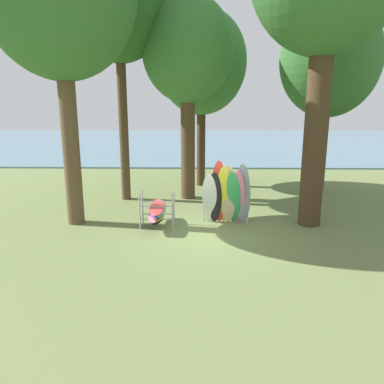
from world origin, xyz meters
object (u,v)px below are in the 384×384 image
Objects in this scene: tree_mid_behind at (188,52)px; tree_deep_back at (118,3)px; leaning_board_pile at (226,196)px; board_storage_rack at (158,211)px; tree_far_left_back at (330,60)px; tree_far_right_back at (201,63)px.

tree_mid_behind is 3.28m from tree_deep_back.
tree_mid_behind reaches higher than leaning_board_pile.
leaning_board_pile is at bearing 6.06° from board_storage_rack.
tree_far_left_back is at bearing 37.52° from board_storage_rack.
tree_deep_back is at bearing -174.55° from tree_mid_behind.
tree_deep_back reaches higher than tree_far_right_back.
tree_far_left_back is 3.74× the size of leaning_board_pile.
leaning_board_pile is (-4.93, -5.34, -5.00)m from tree_far_left_back.
board_storage_rack is at bearing -102.53° from tree_far_right_back.
board_storage_rack is (-7.28, -5.59, -5.48)m from tree_far_left_back.
tree_mid_behind is 6.56m from tree_far_left_back.
tree_far_left_back is at bearing 47.28° from leaning_board_pile.
tree_far_right_back is at bearing 77.90° from tree_mid_behind.
tree_mid_behind is at bearing 77.18° from board_storage_rack.
leaning_board_pile is (4.17, -3.50, -6.94)m from tree_deep_back.
tree_deep_back is (-3.31, -2.97, 1.92)m from tree_far_right_back.
leaning_board_pile is at bearing -69.08° from tree_mid_behind.
tree_mid_behind is 2.78m from tree_far_right_back.
leaning_board_pile is 1.08× the size of board_storage_rack.
tree_far_right_back is (-5.78, 1.13, 0.02)m from tree_far_left_back.
tree_far_left_back is 5.89m from tree_far_right_back.
tree_deep_back is 8.82m from leaning_board_pile.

